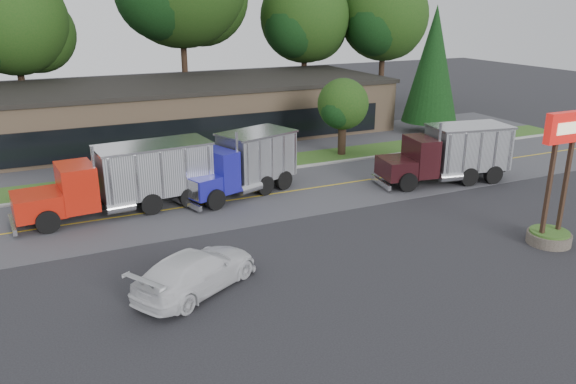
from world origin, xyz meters
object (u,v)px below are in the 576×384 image
object	(u,v)px
bilo_sign	(555,201)
dump_truck_red	(129,177)
dump_truck_maroon	(451,152)
rally_car	(196,271)
dump_truck_blue	(244,162)

from	to	relation	value
bilo_sign	dump_truck_red	distance (m)	20.29
bilo_sign	dump_truck_maroon	distance (m)	9.48
dump_truck_maroon	rally_car	size ratio (longest dim) A/B	1.52
bilo_sign	rally_car	world-z (taller)	bilo_sign
dump_truck_blue	dump_truck_red	bearing A→B (deg)	-16.78
dump_truck_red	rally_car	xyz separation A→B (m)	(0.66, -9.75, -1.04)
dump_truck_red	rally_car	world-z (taller)	dump_truck_red
dump_truck_blue	dump_truck_maroon	world-z (taller)	same
dump_truck_red	rally_car	size ratio (longest dim) A/B	1.88
dump_truck_red	rally_car	distance (m)	9.82
rally_car	dump_truck_maroon	bearing A→B (deg)	-99.97
dump_truck_red	bilo_sign	bearing A→B (deg)	137.83
bilo_sign	dump_truck_blue	bearing A→B (deg)	128.14
bilo_sign	dump_truck_blue	xyz separation A→B (m)	(-9.80, 12.48, -0.23)
bilo_sign	dump_truck_red	xyz separation A→B (m)	(-16.16, 12.27, -0.21)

